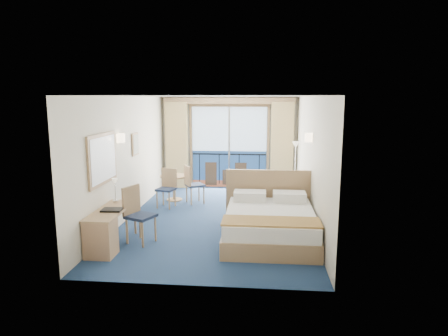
% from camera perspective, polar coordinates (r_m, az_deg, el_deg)
% --- Properties ---
extents(floor, '(6.50, 6.50, 0.00)m').
position_cam_1_polar(floor, '(9.01, -0.93, -7.22)').
color(floor, navy).
rests_on(floor, ground).
extents(room_walls, '(4.04, 6.54, 2.72)m').
position_cam_1_polar(room_walls, '(8.65, -0.96, 4.10)').
color(room_walls, beige).
rests_on(room_walls, ground).
extents(balcony_door, '(2.36, 0.03, 2.52)m').
position_cam_1_polar(balcony_door, '(11.90, 0.71, 2.67)').
color(balcony_door, navy).
rests_on(balcony_door, room_walls).
extents(curtain_left, '(0.65, 0.22, 2.55)m').
position_cam_1_polar(curtain_left, '(11.96, -6.74, 3.27)').
color(curtain_left, '#D7C376').
rests_on(curtain_left, room_walls).
extents(curtain_right, '(0.65, 0.22, 2.55)m').
position_cam_1_polar(curtain_right, '(11.72, 8.28, 3.09)').
color(curtain_right, '#D7C376').
rests_on(curtain_right, room_walls).
extents(pelmet, '(3.80, 0.25, 0.18)m').
position_cam_1_polar(pelmet, '(11.69, 0.72, 9.59)').
color(pelmet, tan).
rests_on(pelmet, room_walls).
extents(mirror, '(0.05, 1.25, 0.95)m').
position_cam_1_polar(mirror, '(7.71, -16.95, 1.23)').
color(mirror, tan).
rests_on(mirror, room_walls).
extents(wall_print, '(0.04, 0.42, 0.52)m').
position_cam_1_polar(wall_print, '(9.52, -12.55, 3.34)').
color(wall_print, tan).
rests_on(wall_print, room_walls).
extents(sconce_left, '(0.18, 0.18, 0.18)m').
position_cam_1_polar(sconce_left, '(8.49, -14.57, 4.17)').
color(sconce_left, beige).
rests_on(sconce_left, room_walls).
extents(sconce_right, '(0.18, 0.18, 0.18)m').
position_cam_1_polar(sconce_right, '(8.50, 12.08, 4.27)').
color(sconce_right, beige).
rests_on(sconce_right, room_walls).
extents(bed, '(1.85, 2.20, 1.16)m').
position_cam_1_polar(bed, '(7.70, 6.56, -7.77)').
color(bed, tan).
rests_on(bed, ground).
extents(nightstand, '(0.44, 0.42, 0.58)m').
position_cam_1_polar(nightstand, '(9.07, 10.35, -5.36)').
color(nightstand, '#A17C55').
rests_on(nightstand, ground).
extents(phone, '(0.24, 0.21, 0.09)m').
position_cam_1_polar(phone, '(8.98, 10.48, -3.33)').
color(phone, silver).
rests_on(phone, nightstand).
extents(armchair, '(1.20, 1.20, 0.79)m').
position_cam_1_polar(armchair, '(10.28, 7.12, -2.85)').
color(armchair, '#434951').
rests_on(armchair, ground).
extents(floor_lamp, '(0.21, 0.21, 1.50)m').
position_cam_1_polar(floor_lamp, '(11.01, 10.17, 1.86)').
color(floor_lamp, silver).
rests_on(floor_lamp, ground).
extents(desk, '(0.50, 1.45, 0.68)m').
position_cam_1_polar(desk, '(7.26, -16.90, -8.86)').
color(desk, tan).
rests_on(desk, ground).
extents(desk_chair, '(0.61, 0.60, 1.06)m').
position_cam_1_polar(desk_chair, '(7.61, -12.37, -6.01)').
color(desk_chair, '#1C2741').
rests_on(desk_chair, ground).
extents(folder, '(0.37, 0.29, 0.03)m').
position_cam_1_polar(folder, '(7.43, -15.73, -5.76)').
color(folder, black).
rests_on(folder, desk).
extents(desk_lamp, '(0.12, 0.12, 0.45)m').
position_cam_1_polar(desk_lamp, '(7.94, -15.32, -2.39)').
color(desk_lamp, silver).
rests_on(desk_lamp, desk).
extents(round_table, '(0.74, 0.74, 0.66)m').
position_cam_1_polar(round_table, '(10.54, -7.13, -1.92)').
color(round_table, tan).
rests_on(round_table, ground).
extents(table_chair_a, '(0.58, 0.58, 0.98)m').
position_cam_1_polar(table_chair_a, '(10.16, -4.62, -2.03)').
color(table_chair_a, '#1C2741').
rests_on(table_chair_a, ground).
extents(table_chair_b, '(0.49, 0.50, 0.95)m').
position_cam_1_polar(table_chair_b, '(9.93, -8.09, -2.49)').
color(table_chair_b, '#1C2741').
rests_on(table_chair_b, ground).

